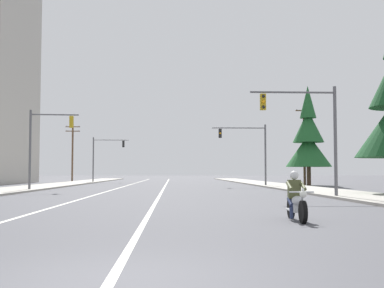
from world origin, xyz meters
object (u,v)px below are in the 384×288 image
object	(u,v)px
utility_pole_left_far	(72,150)
conifer_tree_right_verge_far	(308,140)
motorcycle_with_rider	(296,201)
traffic_signal_near_right	(311,124)
traffic_signal_near_left	(44,138)
utility_pole_right_far	(304,144)
traffic_signal_mid_left	(104,153)
traffic_signal_mid_right	(250,145)

from	to	relation	value
utility_pole_left_far	conifer_tree_right_verge_far	distance (m)	36.01
motorcycle_with_rider	traffic_signal_near_right	distance (m)	13.50
traffic_signal_near_left	conifer_tree_right_verge_far	xyz separation A→B (m)	(24.48, 14.34, 0.92)
traffic_signal_near_left	utility_pole_left_far	size ratio (longest dim) A/B	0.73
utility_pole_right_far	utility_pole_left_far	world-z (taller)	utility_pole_left_far
utility_pole_right_far	conifer_tree_right_verge_far	distance (m)	0.71
utility_pole_left_far	utility_pole_right_far	bearing A→B (deg)	-35.04
traffic_signal_near_right	traffic_signal_near_left	xyz separation A→B (m)	(-17.52, 11.17, -0.07)
traffic_signal_mid_left	utility_pole_right_far	world-z (taller)	utility_pole_right_far
traffic_signal_near_left	utility_pole_right_far	size ratio (longest dim) A/B	0.73
motorcycle_with_rider	utility_pole_left_far	size ratio (longest dim) A/B	0.26
traffic_signal_mid_right	utility_pole_left_far	xyz separation A→B (m)	(-22.52, 24.27, 0.49)
utility_pole_left_far	conifer_tree_right_verge_far	size ratio (longest dim) A/B	0.79
conifer_tree_right_verge_far	utility_pole_right_far	bearing A→B (deg)	134.16
traffic_signal_near_right	motorcycle_with_rider	bearing A→B (deg)	-107.85
motorcycle_with_rider	traffic_signal_near_right	bearing A→B (deg)	72.15
traffic_signal_mid_left	utility_pole_right_far	size ratio (longest dim) A/B	0.73
traffic_signal_near_left	utility_pole_right_far	bearing A→B (deg)	31.35
traffic_signal_near_right	utility_pole_right_far	bearing A→B (deg)	75.66
traffic_signal_mid_left	utility_pole_left_far	size ratio (longest dim) A/B	0.73
traffic_signal_near_right	traffic_signal_mid_left	distance (m)	44.40
traffic_signal_mid_left	conifer_tree_right_verge_far	xyz separation A→B (m)	(24.11, -15.45, 0.84)
utility_pole_left_far	traffic_signal_mid_right	bearing A→B (deg)	-47.14
traffic_signal_near_right	conifer_tree_right_verge_far	size ratio (longest dim) A/B	0.58
utility_pole_right_far	traffic_signal_mid_right	bearing A→B (deg)	-149.39
motorcycle_with_rider	traffic_signal_mid_right	distance (m)	34.81
utility_pole_left_far	conifer_tree_right_verge_far	world-z (taller)	conifer_tree_right_verge_far
traffic_signal_mid_left	utility_pole_right_far	distance (m)	28.15
traffic_signal_mid_right	traffic_signal_near_left	bearing A→B (deg)	-148.37
traffic_signal_near_right	traffic_signal_near_left	world-z (taller)	same
traffic_signal_near_right	conifer_tree_right_verge_far	world-z (taller)	conifer_tree_right_verge_far
utility_pole_right_far	conifer_tree_right_verge_far	world-z (taller)	conifer_tree_right_verge_far
traffic_signal_mid_right	utility_pole_right_far	bearing A→B (deg)	30.61
traffic_signal_mid_right	traffic_signal_mid_left	xyz separation A→B (m)	(-17.20, 18.97, -0.03)
motorcycle_with_rider	conifer_tree_right_verge_far	distance (m)	39.70
conifer_tree_right_verge_far	utility_pole_left_far	bearing A→B (deg)	144.81
motorcycle_with_rider	conifer_tree_right_verge_far	bearing A→B (deg)	73.88
traffic_signal_mid_left	motorcycle_with_rider	bearing A→B (deg)	-76.15
traffic_signal_mid_right	utility_pole_left_far	size ratio (longest dim) A/B	0.73
traffic_signal_near_right	conifer_tree_right_verge_far	bearing A→B (deg)	74.73
traffic_signal_near_left	conifer_tree_right_verge_far	size ratio (longest dim) A/B	0.58
traffic_signal_near_right	utility_pole_left_far	bearing A→B (deg)	115.90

